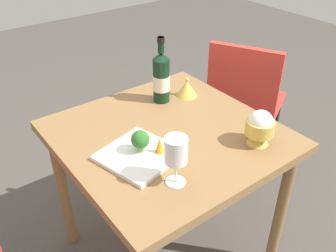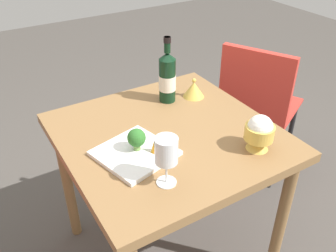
# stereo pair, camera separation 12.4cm
# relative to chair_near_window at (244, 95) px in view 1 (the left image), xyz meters

# --- Properties ---
(ground_plane) EXTENTS (8.00, 8.00, 0.00)m
(ground_plane) POSITION_rel_chair_near_window_xyz_m (0.76, 0.27, -0.53)
(ground_plane) COLOR #4C4742
(dining_table) EXTENTS (0.83, 0.83, 0.72)m
(dining_table) POSITION_rel_chair_near_window_xyz_m (0.76, 0.27, 0.10)
(dining_table) COLOR olive
(dining_table) RESTS_ON ground_plane
(chair_near_window) EXTENTS (0.54, 0.54, 0.85)m
(chair_near_window) POSITION_rel_chair_near_window_xyz_m (0.00, 0.00, 0.00)
(chair_near_window) COLOR red
(chair_near_window) RESTS_ON ground_plane
(wine_bottle) EXTENTS (0.08, 0.08, 0.30)m
(wine_bottle) POSITION_rel_chair_near_window_xyz_m (0.62, 0.04, 0.31)
(wine_bottle) COLOR black
(wine_bottle) RESTS_ON dining_table
(wine_glass) EXTENTS (0.08, 0.08, 0.18)m
(wine_glass) POSITION_rel_chair_near_window_xyz_m (0.92, 0.52, 0.32)
(wine_glass) COLOR white
(wine_glass) RESTS_ON dining_table
(rice_bowl) EXTENTS (0.11, 0.11, 0.14)m
(rice_bowl) POSITION_rel_chair_near_window_xyz_m (0.53, 0.53, 0.27)
(rice_bowl) COLOR gold
(rice_bowl) RESTS_ON dining_table
(rice_bowl_lid) EXTENTS (0.10, 0.10, 0.09)m
(rice_bowl_lid) POSITION_rel_chair_near_window_xyz_m (0.50, 0.07, 0.23)
(rice_bowl_lid) COLOR gold
(rice_bowl_lid) RESTS_ON dining_table
(serving_plate) EXTENTS (0.30, 0.30, 0.02)m
(serving_plate) POSITION_rel_chair_near_window_xyz_m (0.94, 0.33, 0.20)
(serving_plate) COLOR white
(serving_plate) RESTS_ON dining_table
(broccoli_floret) EXTENTS (0.07, 0.07, 0.09)m
(broccoli_floret) POSITION_rel_chair_near_window_xyz_m (0.93, 0.32, 0.26)
(broccoli_floret) COLOR #729E4C
(broccoli_floret) RESTS_ON serving_plate
(carrot_garnish_left) EXTENTS (0.04, 0.04, 0.06)m
(carrot_garnish_left) POSITION_rel_chair_near_window_xyz_m (0.87, 0.37, 0.24)
(carrot_garnish_left) COLOR orange
(carrot_garnish_left) RESTS_ON serving_plate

